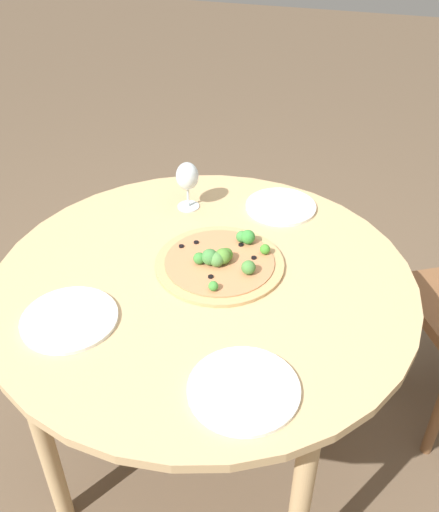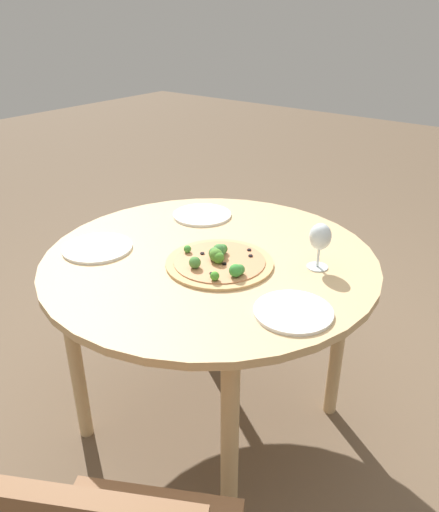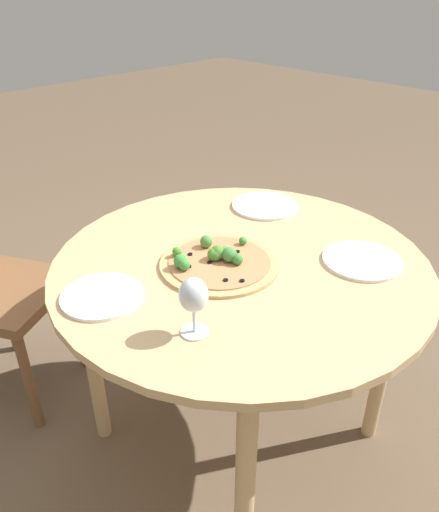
{
  "view_description": "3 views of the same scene",
  "coord_description": "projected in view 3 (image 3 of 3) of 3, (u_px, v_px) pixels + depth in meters",
  "views": [
    {
      "loc": [
        -0.36,
        1.09,
        1.65
      ],
      "look_at": [
        -0.03,
        -0.06,
        0.76
      ],
      "focal_mm": 40.0,
      "sensor_mm": 36.0,
      "label": 1
    },
    {
      "loc": [
        -1.13,
        -0.92,
        1.47
      ],
      "look_at": [
        -0.03,
        -0.06,
        0.76
      ],
      "focal_mm": 35.0,
      "sensor_mm": 36.0,
      "label": 2
    },
    {
      "loc": [
        0.83,
        -0.92,
        1.47
      ],
      "look_at": [
        -0.03,
        -0.06,
        0.76
      ],
      "focal_mm": 35.0,
      "sensor_mm": 36.0,
      "label": 3
    }
  ],
  "objects": [
    {
      "name": "wine_glass",
      "position": [
        194.0,
        297.0,
        1.12
      ],
      "size": [
        0.07,
        0.07,
        0.15
      ],
      "color": "silver",
      "rests_on": "dining_table"
    },
    {
      "name": "pizza",
      "position": [
        218.0,
        261.0,
        1.42
      ],
      "size": [
        0.34,
        0.34,
        0.06
      ],
      "color": "tan",
      "rests_on": "dining_table"
    },
    {
      "name": "plate_far",
      "position": [
        102.0,
        296.0,
        1.29
      ],
      "size": [
        0.21,
        0.21,
        0.01
      ],
      "color": "white",
      "rests_on": "dining_table"
    },
    {
      "name": "ground_plane",
      "position": [
        236.0,
        432.0,
        1.82
      ],
      "size": [
        12.0,
        12.0,
        0.0
      ],
      "primitive_type": "plane",
      "color": "brown"
    },
    {
      "name": "plate_near",
      "position": [
        362.0,
        260.0,
        1.44
      ],
      "size": [
        0.23,
        0.23,
        0.01
      ],
      "color": "white",
      "rests_on": "dining_table"
    },
    {
      "name": "dining_table",
      "position": [
        240.0,
        284.0,
        1.49
      ],
      "size": [
        1.1,
        1.1,
        0.73
      ],
      "color": "tan",
      "rests_on": "ground_plane"
    },
    {
      "name": "plate_side",
      "position": [
        265.0,
        206.0,
        1.77
      ],
      "size": [
        0.23,
        0.23,
        0.01
      ],
      "color": "white",
      "rests_on": "dining_table"
    }
  ]
}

